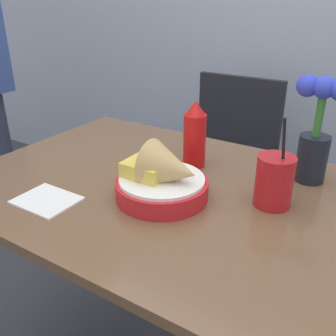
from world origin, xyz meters
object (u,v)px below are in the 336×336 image
(chair_far_window, at_px, (228,157))
(flower_vase, at_px, (317,131))
(food_basket, at_px, (164,180))
(ketchup_bottle, at_px, (195,135))
(drink_cup, at_px, (274,183))

(chair_far_window, bearing_deg, flower_vase, -49.93)
(food_basket, distance_m, ketchup_bottle, 0.22)
(food_basket, height_order, flower_vase, flower_vase)
(chair_far_window, relative_size, ketchup_bottle, 4.52)
(ketchup_bottle, bearing_deg, drink_cup, -20.77)
(flower_vase, bearing_deg, ketchup_bottle, -165.42)
(food_basket, relative_size, flower_vase, 0.81)
(chair_far_window, height_order, flower_vase, flower_vase)
(ketchup_bottle, height_order, drink_cup, drink_cup)
(chair_far_window, xyz_separation_m, ketchup_bottle, (0.15, -0.62, 0.33))
(chair_far_window, relative_size, flower_vase, 3.13)
(chair_far_window, relative_size, food_basket, 3.84)
(food_basket, bearing_deg, chair_far_window, 102.35)
(food_basket, relative_size, ketchup_bottle, 1.18)
(food_basket, xyz_separation_m, drink_cup, (0.23, 0.11, 0.01))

